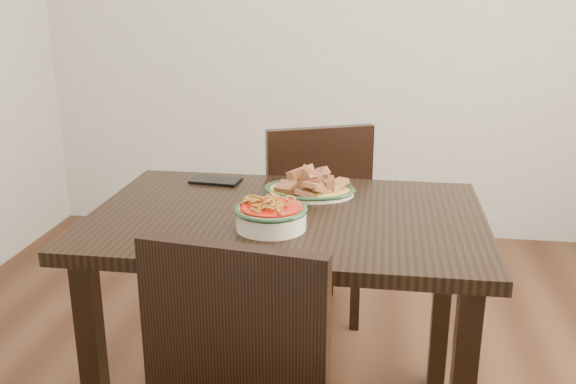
# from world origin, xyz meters

# --- Properties ---
(wall_back) EXTENTS (3.50, 0.10, 2.60)m
(wall_back) POSITION_xyz_m (0.00, 1.75, 1.30)
(wall_back) COLOR beige
(wall_back) RESTS_ON ground
(dining_table) EXTENTS (1.17, 0.78, 0.75)m
(dining_table) POSITION_xyz_m (-0.07, -0.07, 0.65)
(dining_table) COLOR black
(dining_table) RESTS_ON ground
(chair_far) EXTENTS (0.55, 0.55, 0.89)m
(chair_far) POSITION_xyz_m (-0.07, 0.60, 0.50)
(chair_far) COLOR black
(chair_far) RESTS_ON ground
(fish_plate) EXTENTS (0.29, 0.23, 0.11)m
(fish_plate) POSITION_xyz_m (-0.03, 0.12, 0.79)
(fish_plate) COLOR #EDE5C8
(fish_plate) RESTS_ON dining_table
(noodle_bowl) EXTENTS (0.21, 0.21, 0.08)m
(noodle_bowl) POSITION_xyz_m (-0.10, -0.20, 0.79)
(noodle_bowl) COLOR #F0E4CA
(noodle_bowl) RESTS_ON dining_table
(smartphone) EXTENTS (0.18, 0.11, 0.01)m
(smartphone) POSITION_xyz_m (-0.36, 0.20, 0.76)
(smartphone) COLOR black
(smartphone) RESTS_ON dining_table
(napkin) EXTENTS (0.15, 0.14, 0.01)m
(napkin) POSITION_xyz_m (0.01, 0.23, 0.76)
(napkin) COLOR maroon
(napkin) RESTS_ON dining_table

